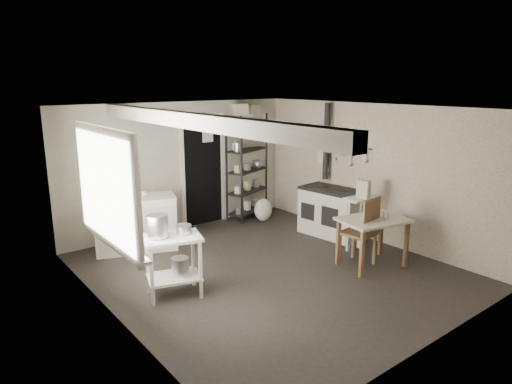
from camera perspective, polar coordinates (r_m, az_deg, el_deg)
floor at (r=6.68m, az=1.61°, el=-9.70°), size 5.00×5.00×0.00m
ceiling at (r=6.13m, az=1.76°, el=10.42°), size 5.00×5.00×0.00m
wall_back at (r=8.34m, az=-9.39°, el=3.16°), size 4.50×0.02×2.30m
wall_front at (r=4.75m, az=21.48°, el=-5.75°), size 4.50×0.02×2.30m
wall_left at (r=5.21m, az=-17.73°, el=-3.72°), size 0.02×5.00×2.30m
wall_right at (r=7.91m, az=14.33°, el=2.34°), size 0.02×5.00×2.30m
window at (r=5.32m, az=-18.47°, el=0.47°), size 0.12×1.76×1.28m
doorway at (r=8.56m, az=-6.62°, el=2.51°), size 0.96×0.10×2.08m
ceiling_beam at (r=5.45m, az=-8.09°, el=8.82°), size 0.18×5.00×0.18m
wallpaper_panel at (r=7.90m, az=14.28°, el=2.33°), size 0.01×5.00×2.30m
utensil_rail at (r=8.17m, az=10.90°, el=5.73°), size 0.06×1.20×0.44m
prep_table at (r=5.88m, az=-10.27°, el=-9.05°), size 0.81×0.68×0.79m
stockpot at (r=5.68m, az=-12.20°, el=-4.15°), size 0.29×0.29×0.27m
saucepan at (r=5.79m, az=-9.03°, el=-4.60°), size 0.24×0.24×0.11m
bucket at (r=5.87m, az=-9.46°, el=-9.21°), size 0.23×0.23×0.24m
base_cabinets at (r=7.54m, az=-14.82°, el=-3.65°), size 1.44×0.99×0.87m
mixing_bowl at (r=7.44m, az=-14.24°, el=0.10°), size 0.32×0.32×0.07m
counter_cup at (r=7.19m, az=-17.43°, el=-0.49°), size 0.13×0.13×0.09m
shelf_rack at (r=8.94m, az=-1.10°, el=2.75°), size 1.04×0.69×2.04m
shelf_jar at (r=8.76m, az=-2.62°, el=5.29°), size 0.11×0.11×0.19m
storage_box_a at (r=8.70m, az=-2.08°, el=9.49°), size 0.37×0.35×0.20m
storage_box_b at (r=8.92m, az=-0.59°, el=9.47°), size 0.32×0.31×0.17m
stove at (r=8.09m, az=9.36°, el=-2.33°), size 0.70×1.12×0.84m
stovepipe at (r=8.33m, az=8.80°, el=6.25°), size 0.15×0.15×1.47m
side_ledge at (r=7.55m, az=12.86°, el=-3.74°), size 0.57×0.33×0.85m
oats_box at (r=7.35m, az=13.30°, el=0.43°), size 0.15×0.21×0.29m
work_table at (r=6.90m, az=14.32°, el=-5.96°), size 1.06×0.83×0.72m
table_cup at (r=6.85m, az=15.87°, el=-2.47°), size 0.13×0.13×0.09m
chair at (r=6.87m, az=12.62°, el=-5.02°), size 0.48×0.50×1.04m
flour_sack at (r=8.84m, az=0.91°, el=-2.11°), size 0.44×0.40×0.44m
floor_crock at (r=7.70m, az=12.92°, el=-6.20°), size 0.13×0.13×0.16m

